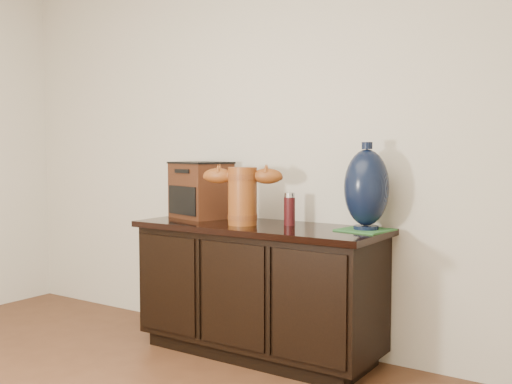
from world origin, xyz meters
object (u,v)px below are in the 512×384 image
Objects in this scene: tv_radio at (201,190)px; lamp_base at (367,188)px; sideboard at (258,288)px; spray_can at (290,209)px; terracotta_vessel at (242,192)px.

lamp_base is (1.11, 0.01, 0.05)m from tv_radio.
lamp_base reaches higher than sideboard.
spray_can is (-0.45, -0.03, -0.13)m from lamp_base.
lamp_base is 2.48× the size of spray_can.
sideboard is at bearing -170.32° from lamp_base.
tv_radio reaches higher than spray_can.
spray_can is at bearing -175.90° from lamp_base.
sideboard is 0.74m from tv_radio.
terracotta_vessel is at bearing -150.67° from spray_can.
lamp_base is (0.61, 0.10, 0.59)m from sideboard.
lamp_base reaches higher than terracotta_vessel.
tv_radio is (-0.42, 0.15, -0.01)m from terracotta_vessel.
lamp_base is at bearing 9.68° from sideboard.
spray_can is at bearing 23.92° from sideboard.
spray_can is (0.16, 0.07, 0.46)m from sideboard.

